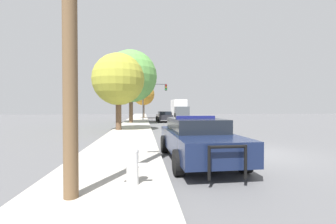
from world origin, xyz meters
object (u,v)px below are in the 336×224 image
Objects in this scene: traffic_light at (153,94)px; car_background_midblock at (164,116)px; tree_sidewalk_far at (143,94)px; tree_sidewalk_near at (118,80)px; fire_hydrant at (133,164)px; box_truck at (179,108)px; police_car at (197,138)px; tree_sidewalk_mid at (131,76)px.

traffic_light is 5.01m from car_background_midblock.
tree_sidewalk_far is at bearing 102.47° from traffic_light.
fire_hydrant is at bearing -82.43° from tree_sidewalk_near.
box_truck is at bearing 57.86° from traffic_light.
police_car is 0.88× the size of tree_sidewalk_near.
police_car is 18.85m from tree_sidewalk_mid.
police_car is 6.00× the size of fire_hydrant.
tree_sidewalk_near is at bearing -95.20° from tree_sidewalk_far.
fire_hydrant is 27.16m from traffic_light.
fire_hydrant is 0.15× the size of tree_sidewalk_near.
police_car is 30.48m from tree_sidewalk_far.
tree_sidewalk_far is at bearing -88.14° from police_car.
tree_sidewalk_mid is at bearing -148.59° from car_background_midblock.
tree_sidewalk_far reaches higher than traffic_light.
tree_sidewalk_far is (0.21, 32.78, 3.46)m from fire_hydrant.
tree_sidewalk_mid is (-2.67, -6.38, 1.53)m from traffic_light.
traffic_light is at bearing 77.79° from tree_sidewalk_near.
tree_sidewalk_near is 0.71× the size of tree_sidewalk_mid.
traffic_light is at bearing 67.28° from tree_sidewalk_mid.
tree_sidewalk_mid reaches higher than traffic_light.
police_car is 0.63× the size of tree_sidewalk_mid.
tree_sidewalk_mid reaches higher than tree_sidewalk_near.
tree_sidewalk_near is at bearing -93.35° from tree_sidewalk_mid.
police_car is at bearing -69.50° from tree_sidewalk_near.
box_truck is (5.12, 8.15, -2.05)m from traffic_light.
police_car reaches higher than car_background_midblock.
tree_sidewalk_near is at bearing -71.09° from police_car.
tree_sidewalk_near is (-4.46, -10.80, 3.21)m from car_background_midblock.
tree_sidewalk_far reaches higher than fire_hydrant.
traffic_light is 0.90× the size of tree_sidewalk_near.
police_car is 24.58m from traffic_light.
police_car is 1.26× the size of car_background_midblock.
tree_sidewalk_near is at bearing 97.57° from fire_hydrant.
fire_hydrant is at bearing -86.75° from tree_sidewalk_mid.
police_car is 20.65m from car_background_midblock.
police_car reaches higher than fire_hydrant.
fire_hydrant is 0.10× the size of tree_sidewalk_mid.
car_background_midblock is 0.70× the size of tree_sidewalk_near.
car_background_midblock is 0.60× the size of box_truck.
police_car is 3.25m from fire_hydrant.
car_background_midblock is (0.78, 20.64, -0.05)m from police_car.
fire_hydrant is at bearing -90.37° from tree_sidewalk_far.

